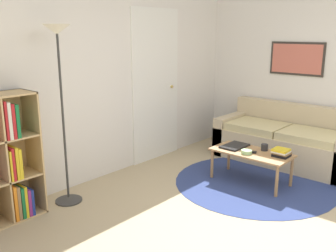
% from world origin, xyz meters
% --- Properties ---
extents(ground_plane, '(14.00, 14.00, 0.00)m').
position_xyz_m(ground_plane, '(0.00, 0.00, 0.00)').
color(ground_plane, tan).
extents(wall_back, '(7.79, 0.11, 2.60)m').
position_xyz_m(wall_back, '(0.04, 2.53, 1.29)').
color(wall_back, silver).
rests_on(wall_back, ground_plane).
extents(wall_right, '(0.08, 5.51, 2.60)m').
position_xyz_m(wall_right, '(2.42, 1.25, 1.30)').
color(wall_right, silver).
rests_on(wall_right, ground_plane).
extents(rug, '(1.92, 1.92, 0.01)m').
position_xyz_m(rug, '(1.01, 0.95, 0.00)').
color(rug, navy).
rests_on(rug, ground_plane).
extents(floor_lamp, '(0.29, 0.29, 1.86)m').
position_xyz_m(floor_lamp, '(-0.78, 2.21, 1.48)').
color(floor_lamp, '#333333').
rests_on(floor_lamp, ground_plane).
extents(couch, '(0.83, 1.88, 0.79)m').
position_xyz_m(couch, '(2.02, 1.01, 0.28)').
color(couch, '#CCB793').
rests_on(couch, ground_plane).
extents(coffee_table, '(0.47, 0.94, 0.39)m').
position_xyz_m(coffee_table, '(0.99, 1.00, 0.35)').
color(coffee_table, '#AD7F51').
rests_on(coffee_table, ground_plane).
extents(laptop, '(0.36, 0.25, 0.02)m').
position_xyz_m(laptop, '(1.03, 1.26, 0.40)').
color(laptop, black).
rests_on(laptop, coffee_table).
extents(bowl, '(0.13, 0.13, 0.05)m').
position_xyz_m(bowl, '(0.88, 1.01, 0.41)').
color(bowl, '#9ED193').
rests_on(bowl, coffee_table).
extents(book_stack_on_table, '(0.18, 0.18, 0.09)m').
position_xyz_m(book_stack_on_table, '(1.06, 0.66, 0.43)').
color(book_stack_on_table, black).
rests_on(book_stack_on_table, coffee_table).
extents(cup, '(0.08, 0.08, 0.08)m').
position_xyz_m(cup, '(1.13, 0.91, 0.43)').
color(cup, '#28282D').
rests_on(cup, coffee_table).
extents(remote, '(0.10, 0.17, 0.02)m').
position_xyz_m(remote, '(0.94, 1.01, 0.40)').
color(remote, black).
rests_on(remote, coffee_table).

